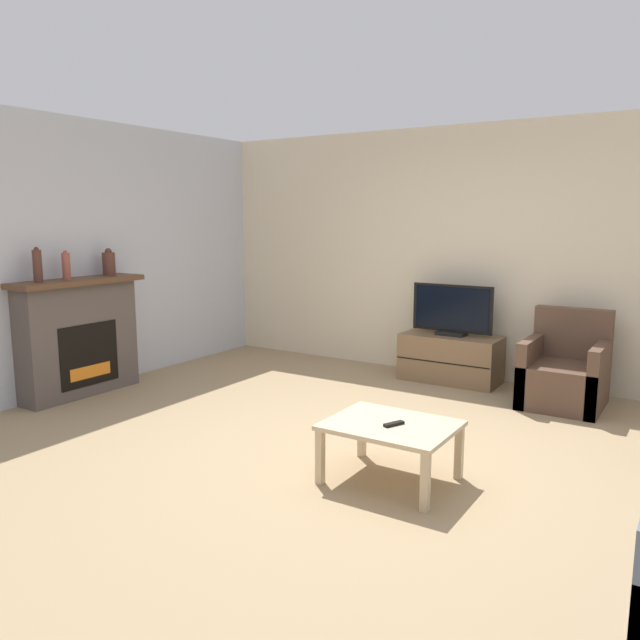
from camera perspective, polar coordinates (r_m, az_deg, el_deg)
ground_plane at (r=4.82m, az=3.58°, el=-11.76°), size 24.00×24.00×0.00m
wall_back at (r=6.89m, az=14.27°, el=5.90°), size 12.00×0.06×2.70m
wall_left at (r=6.68m, az=-21.36°, el=5.45°), size 0.06×12.00×2.70m
fireplace at (r=6.53m, az=-21.20°, el=-1.38°), size 0.42×1.31×1.15m
mantel_vase_left at (r=6.21m, az=-24.42°, el=4.57°), size 0.08×0.08×0.32m
mantel_vase_centre_left at (r=6.37m, az=-22.19°, el=4.63°), size 0.08×0.08×0.28m
mantel_vase_right at (r=6.67m, az=-18.75°, el=4.96°), size 0.13×0.13×0.28m
tv_stand at (r=6.80m, az=11.83°, el=-3.44°), size 1.03×0.49×0.50m
tv at (r=6.70m, az=11.97°, el=0.73°), size 0.87×0.18×0.54m
armchair at (r=6.25m, az=21.46°, el=-4.68°), size 0.70×0.76×0.88m
coffee_table at (r=4.19m, az=6.48°, el=-10.04°), size 0.82×0.65×0.40m
remote at (r=4.13m, az=6.77°, el=-9.42°), size 0.10×0.15×0.02m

